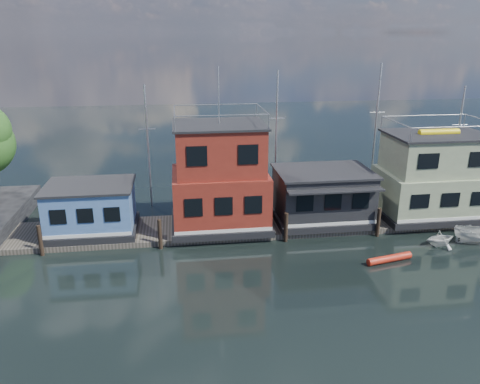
{
  "coord_description": "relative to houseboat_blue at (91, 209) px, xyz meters",
  "views": [
    {
      "loc": [
        -11.43,
        -21.19,
        14.44
      ],
      "look_at": [
        -6.98,
        12.0,
        3.0
      ],
      "focal_mm": 35.0,
      "sensor_mm": 36.0,
      "label": 1
    }
  ],
  "objects": [
    {
      "name": "dinghy_white",
      "position": [
        24.75,
        -4.96,
        -1.61
      ],
      "size": [
        2.56,
        2.31,
        1.19
      ],
      "primitive_type": "imported",
      "rotation": [
        0.0,
        0.0,
        1.74
      ],
      "color": "silver",
      "rests_on": "ground"
    },
    {
      "name": "red_kayak",
      "position": [
        20.1,
        -6.86,
        -1.96
      ],
      "size": [
        3.31,
        1.18,
        0.48
      ],
      "primitive_type": "cylinder",
      "rotation": [
        0.0,
        1.57,
        0.22
      ],
      "color": "red",
      "rests_on": "ground"
    },
    {
      "name": "houseboat_blue",
      "position": [
        0.0,
        0.0,
        0.0
      ],
      "size": [
        6.4,
        4.9,
        3.66
      ],
      "color": "black",
      "rests_on": "dock"
    },
    {
      "name": "houseboat_dark",
      "position": [
        17.5,
        -0.02,
        0.21
      ],
      "size": [
        7.4,
        6.1,
        4.06
      ],
      "color": "black",
      "rests_on": "dock"
    },
    {
      "name": "houseboat_red",
      "position": [
        9.5,
        0.0,
        1.9
      ],
      "size": [
        7.4,
        5.9,
        11.86
      ],
      "color": "black",
      "rests_on": "dock"
    },
    {
      "name": "ground",
      "position": [
        18.0,
        -12.0,
        -2.21
      ],
      "size": [
        160.0,
        160.0,
        0.0
      ],
      "primitive_type": "plane",
      "color": "black",
      "rests_on": "ground"
    },
    {
      "name": "dock",
      "position": [
        18.0,
        0.0,
        -2.01
      ],
      "size": [
        48.0,
        5.0,
        0.4
      ],
      "primitive_type": "cube",
      "color": "#595147",
      "rests_on": "ground"
    },
    {
      "name": "pilings",
      "position": [
        17.67,
        -2.8,
        -1.11
      ],
      "size": [
        42.28,
        0.28,
        2.2
      ],
      "color": "#2D2116",
      "rests_on": "ground"
    },
    {
      "name": "motorboat",
      "position": [
        27.71,
        -4.91,
        -1.51
      ],
      "size": [
        3.8,
        1.96,
        1.4
      ],
      "primitive_type": "imported",
      "rotation": [
        0.0,
        0.0,
        1.4
      ],
      "color": "beige",
      "rests_on": "ground"
    },
    {
      "name": "houseboat_green",
      "position": [
        26.5,
        0.0,
        1.34
      ],
      "size": [
        8.4,
        5.9,
        7.03
      ],
      "color": "black",
      "rests_on": "dock"
    },
    {
      "name": "background_masts",
      "position": [
        22.76,
        6.0,
        3.35
      ],
      "size": [
        36.4,
        0.16,
        12.0
      ],
      "color": "silver",
      "rests_on": "ground"
    }
  ]
}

